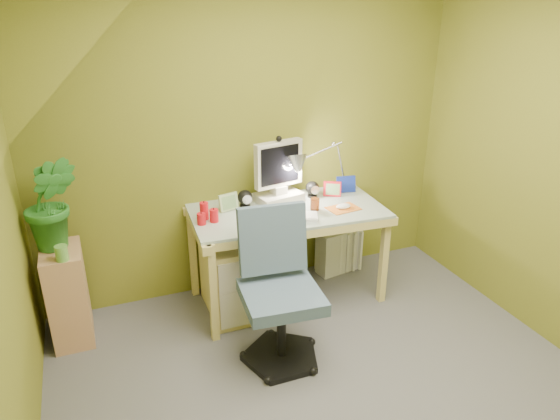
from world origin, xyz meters
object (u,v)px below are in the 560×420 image
object	(u,v)px
task_chair	(281,294)
desk_lamp	(333,155)
potted_plant	(51,203)
radiator	(339,251)
desk	(287,255)
side_ledge	(68,295)
monitor	(278,168)

from	to	relation	value
task_chair	desk_lamp	bearing A→B (deg)	53.19
potted_plant	radiator	bearing A→B (deg)	3.04
desk	side_ledge	world-z (taller)	desk
desk	desk_lamp	bearing A→B (deg)	25.15
potted_plant	task_chair	world-z (taller)	potted_plant
side_ledge	task_chair	xyz separation A→B (m)	(1.24, -0.74, 0.15)
desk_lamp	radiator	world-z (taller)	desk_lamp
desk	potted_plant	distance (m)	1.67
side_ledge	monitor	bearing A→B (deg)	4.14
desk	radiator	xyz separation A→B (m)	(0.56, 0.23, -0.18)
side_ledge	radiator	distance (m)	2.12
potted_plant	radiator	world-z (taller)	potted_plant
desk_lamp	task_chair	world-z (taller)	desk_lamp
task_chair	radiator	xyz separation A→B (m)	(0.87, 0.90, -0.30)
monitor	radiator	xyz separation A→B (m)	(0.56, 0.05, -0.81)
side_ledge	task_chair	size ratio (longest dim) A/B	0.69
radiator	potted_plant	bearing A→B (deg)	173.46
desk_lamp	task_chair	distance (m)	1.27
desk	radiator	bearing A→B (deg)	25.58
monitor	radiator	distance (m)	0.99
monitor	task_chair	size ratio (longest dim) A/B	0.53
task_chair	desk	bearing A→B (deg)	70.12
side_ledge	potted_plant	size ratio (longest dim) A/B	1.09
monitor	radiator	size ratio (longest dim) A/B	1.38
potted_plant	radiator	distance (m)	2.26
desk	task_chair	bearing A→B (deg)	-111.62
monitor	task_chair	bearing A→B (deg)	-121.23
desk	monitor	world-z (taller)	monitor
desk_lamp	potted_plant	size ratio (longest dim) A/B	0.99
potted_plant	monitor	bearing A→B (deg)	2.29
desk	side_ledge	bearing A→B (deg)	-179.16
desk_lamp	side_ledge	distance (m)	2.13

